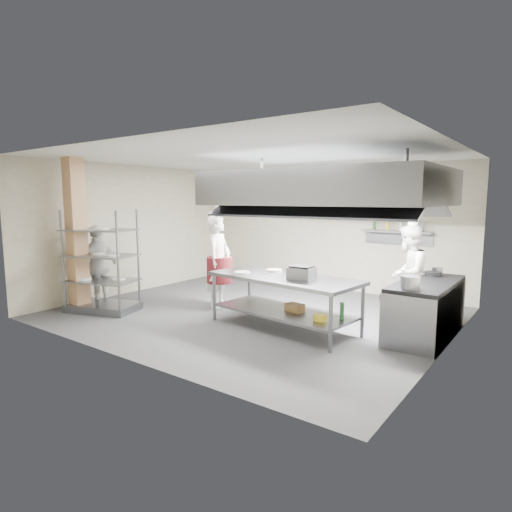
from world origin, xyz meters
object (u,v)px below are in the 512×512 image
Objects in this scene: pass_rack at (101,261)px; chef_head at (219,262)px; griddle at (301,273)px; stockpot at (410,282)px; chef_line at (408,274)px; cooking_range at (425,311)px; chef_plating at (99,265)px; island at (284,302)px.

pass_rack is 1.06× the size of chef_head.
stockpot is (1.65, 0.31, -0.01)m from griddle.
pass_rack is at bearing -59.82° from chef_line.
pass_rack is 5.82m from chef_line.
chef_head is at bearing -69.61° from chef_line.
chef_head is at bearing -172.39° from cooking_range.
pass_rack is 6.03m from cooking_range.
pass_rack is 1.00× the size of cooking_range.
chef_plating is 4.46m from griddle.
griddle is (-1.70, -1.06, 0.59)m from cooking_range.
pass_rack is at bearing -159.19° from cooking_range.
chef_line is 4.38× the size of griddle.
pass_rack reaches higher than stockpot.
cooking_range is 4.97× the size of griddle.
griddle is at bearing -2.27° from island.
chef_plating is 5.96× the size of stockpot.
pass_rack is 5.73m from stockpot.
cooking_range is 0.93m from chef_line.
cooking_range is at bearing 93.05° from chef_plating.
griddle is (0.38, -0.06, 0.55)m from island.
chef_plating is at bearing -63.99° from chef_line.
griddle is at bearing -117.38° from chef_head.
chef_head is 2.53m from chef_plating.
cooking_range is (5.61, 2.13, -0.58)m from pass_rack.
chef_line is at bearing 127.53° from cooking_range.
cooking_range is at bearing 31.86° from island.
pass_rack reaches higher than cooking_range.
island is at bearing -1.46° from pass_rack.
cooking_range is 1.19× the size of chef_plating.
stockpot is at bearing 19.36° from chef_line.
pass_rack reaches higher than chef_line.
chef_line is (1.59, 1.64, 0.43)m from island.
chef_head is at bearing 172.01° from island.
cooking_range is 1.06× the size of chef_head.
cooking_range is 7.08× the size of stockpot.
cooking_range is 4.02m from chef_head.
stockpot reaches higher than cooking_range.
chef_plating is at bearing -172.51° from griddle.
island is 6.56× the size of griddle.
cooking_range is (2.08, 1.00, -0.04)m from island.
island is at bearing -154.32° from cooking_range.
chef_head is 3.91m from stockpot.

